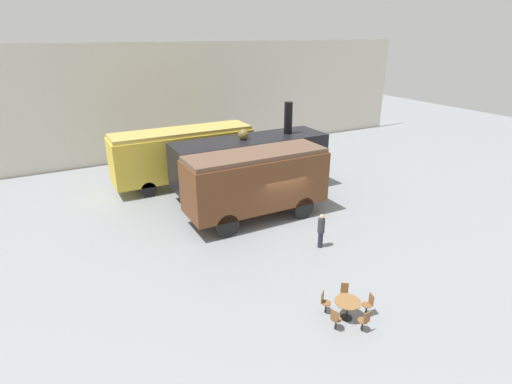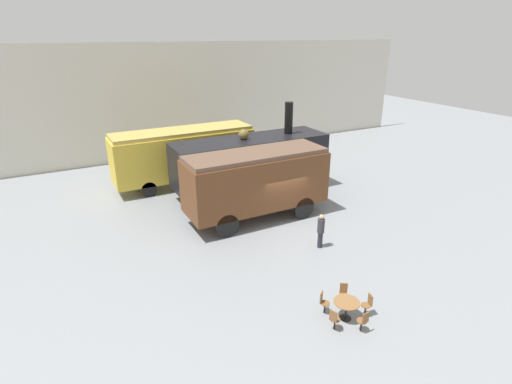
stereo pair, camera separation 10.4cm
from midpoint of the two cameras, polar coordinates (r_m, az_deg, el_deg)
ground_plane at (r=22.03m, az=3.70°, el=-4.20°), size 80.00×80.00×0.00m
backdrop_wall at (r=34.10m, az=-10.09°, el=12.84°), size 44.00×0.15×9.00m
passenger_coach_vintage at (r=27.18m, az=-10.45°, el=5.51°), size 9.32×2.60×3.75m
steam_locomotive at (r=25.08m, az=-0.85°, el=4.63°), size 9.84×2.88×5.61m
passenger_coach_wooden at (r=21.46m, az=-0.10°, el=1.77°), size 7.74×2.68×3.83m
cafe_table_near at (r=15.21m, az=12.76°, el=-15.41°), size 0.94×0.94×0.73m
cafe_chair_0 at (r=14.66m, az=11.07°, el=-17.29°), size 0.39×0.38×0.87m
cafe_chair_1 at (r=14.81m, az=15.06°, el=-17.23°), size 0.36×0.36×0.87m
cafe_chair_2 at (r=15.60m, az=15.63°, el=-15.03°), size 0.38×0.36×0.87m
cafe_chair_3 at (r=15.93m, az=12.35°, el=-13.82°), size 0.39×0.40×0.87m
cafe_chair_4 at (r=15.37m, az=9.54°, el=-15.08°), size 0.40×0.41×0.87m
visitor_person at (r=19.29m, az=9.12°, el=-5.31°), size 0.34×0.34×1.74m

